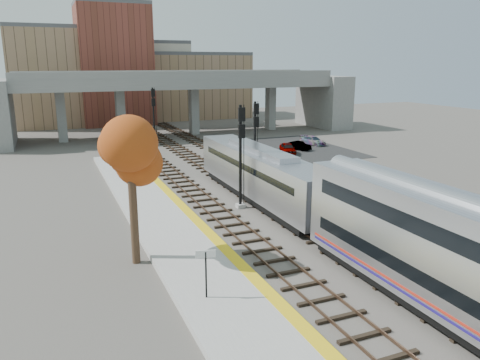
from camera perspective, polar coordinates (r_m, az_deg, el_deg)
name	(u,v)px	position (r m, az deg, el deg)	size (l,w,h in m)	color
ground	(302,238)	(29.69, 7.58, -7.06)	(160.00, 160.00, 0.00)	#47423D
platform	(191,253)	(26.92, -6.05, -8.89)	(4.50, 60.00, 0.35)	#9E9E99
yellow_strip	(222,246)	(27.41, -2.22, -7.99)	(0.70, 60.00, 0.01)	yellow
tracks	(239,188)	(40.73, -0.11, -0.95)	(10.70, 95.00, 0.25)	black
overpass	(180,96)	(71.58, -7.29, 10.12)	(54.00, 12.00, 9.50)	slate
buildings_far	(130,78)	(91.73, -13.30, 12.02)	(43.00, 21.00, 20.60)	#927055
parking_lot	(287,149)	(59.93, 5.75, 3.82)	(14.00, 18.00, 0.04)	black
locomotive	(260,173)	(36.53, 2.49, 0.84)	(3.02, 19.05, 4.10)	#A8AAB2
signal_mast_near	(241,157)	(34.41, 0.09, 2.87)	(0.60, 0.64, 7.72)	#9E9E99
signal_mast_mid	(255,143)	(41.87, 1.86, 4.56)	(0.60, 0.64, 7.37)	#9E9E99
signal_mast_far	(154,117)	(61.88, -10.46, 7.57)	(0.60, 0.64, 7.58)	#9E9E99
station_sign	(206,264)	(21.16, -4.19, -10.16)	(0.88, 0.28, 2.27)	black
tree	(130,155)	(24.91, -13.23, 2.97)	(3.60, 3.60, 8.10)	#382619
car_a	(288,148)	(56.27, 5.83, 3.85)	(1.56, 3.87, 1.32)	#99999E
car_b	(299,146)	(59.06, 7.19, 4.18)	(1.13, 3.24, 1.07)	#99999E
car_c	(313,141)	(63.07, 8.88, 4.78)	(1.59, 3.90, 1.13)	#99999E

